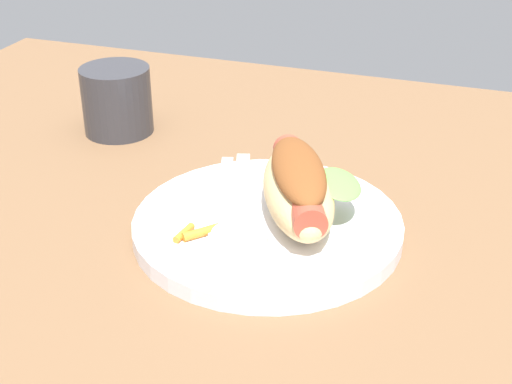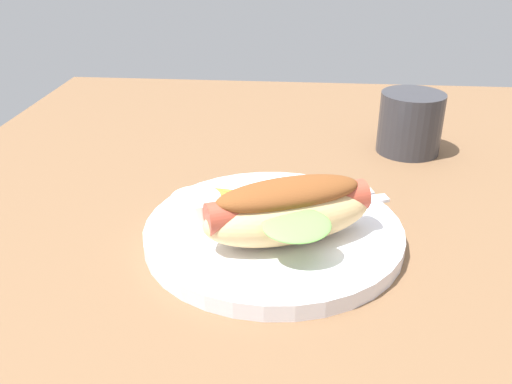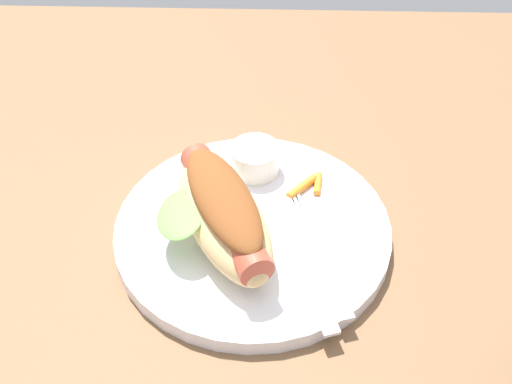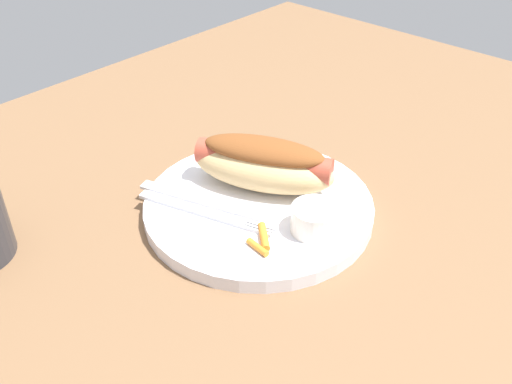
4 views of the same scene
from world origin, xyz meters
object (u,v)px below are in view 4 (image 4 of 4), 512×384
hot_dog (266,164)px  knife (200,200)px  fork (202,212)px  sauce_ramekin (314,219)px  carrot_garnish (262,240)px  plate (259,207)px

hot_dog → knife: bearing=-141.7°
hot_dog → knife: (6.89, -3.60, -2.98)cm
fork → knife: same height
sauce_ramekin → carrot_garnish: sauce_ramekin is taller
knife → carrot_garnish: size_ratio=4.02×
plate → fork: size_ratio=1.61×
hot_dog → sauce_ramekin: (2.47, 8.71, -1.73)cm
sauce_ramekin → knife: size_ratio=0.33×
knife → carrot_garnish: (0.71, 9.73, 0.21)cm
knife → carrot_garnish: bearing=-22.0°
carrot_garnish → knife: bearing=-94.2°
hot_dog → sauce_ramekin: 9.22cm
hot_dog → plate: bearing=-90.2°
sauce_ramekin → fork: 12.12cm
knife → plate: bearing=25.0°
plate → knife: size_ratio=1.71×
fork → hot_dog: bearing=60.5°
plate → carrot_garnish: carrot_garnish is taller
hot_dog → sauce_ramekin: size_ratio=3.57×
plate → hot_dog: 4.82cm
plate → carrot_garnish: 7.24cm
hot_dog → carrot_garnish: 10.15cm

